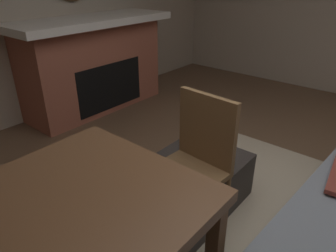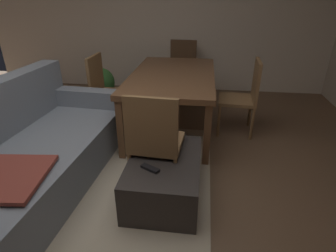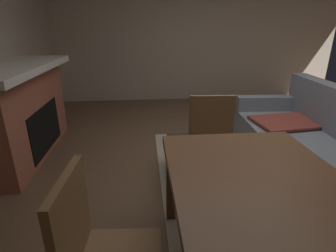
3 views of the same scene
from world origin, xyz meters
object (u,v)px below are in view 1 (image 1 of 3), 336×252
at_px(ottoman_coffee_table, 190,186).
at_px(dining_chair_west, 196,157).
at_px(tv_remote, 214,158).
at_px(fireplace, 94,64).

bearing_deg(ottoman_coffee_table, dining_chair_west, 49.12).
distance_m(tv_remote, dining_chair_west, 0.29).
distance_m(ottoman_coffee_table, dining_chair_west, 0.36).
xyz_separation_m(tv_remote, dining_chair_west, (0.25, 0.01, 0.14)).
xyz_separation_m(fireplace, ottoman_coffee_table, (0.81, 2.08, -0.39)).
height_order(ottoman_coffee_table, tv_remote, tv_remote).
bearing_deg(dining_chair_west, ottoman_coffee_table, -130.88).
height_order(tv_remote, dining_chair_west, dining_chair_west).
distance_m(fireplace, ottoman_coffee_table, 2.27).
height_order(fireplace, ottoman_coffee_table, fireplace).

